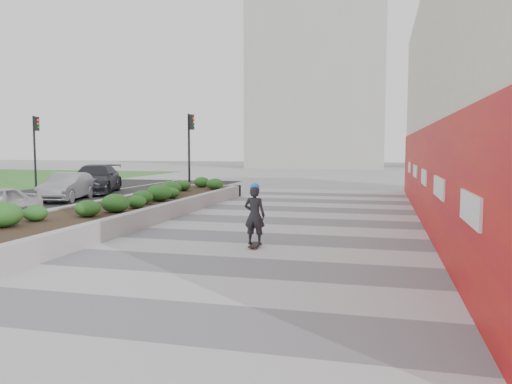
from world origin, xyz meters
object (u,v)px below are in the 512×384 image
at_px(traffic_signal_near, 190,141).
at_px(car_silver, 68,187).
at_px(planter, 121,208).
at_px(skateboarder, 255,215).
at_px(traffic_signal_far, 35,141).
at_px(car_dark, 95,179).

distance_m(traffic_signal_near, car_silver, 6.94).
relative_size(planter, skateboarder, 11.65).
relative_size(traffic_signal_far, car_silver, 1.11).
bearing_deg(car_silver, planter, -55.20).
xyz_separation_m(traffic_signal_near, traffic_signal_far, (-9.20, -0.50, 0.00)).
height_order(traffic_signal_near, traffic_signal_far, same).
xyz_separation_m(traffic_signal_far, skateboarder, (16.24, -13.21, -1.98)).
height_order(car_silver, car_dark, car_dark).
distance_m(car_silver, car_dark, 3.72).
relative_size(traffic_signal_near, car_silver, 1.11).
xyz_separation_m(car_silver, car_dark, (-0.85, 3.62, 0.12)).
height_order(planter, traffic_signal_far, traffic_signal_far).
height_order(traffic_signal_far, car_dark, traffic_signal_far).
xyz_separation_m(planter, traffic_signal_near, (-1.73, 10.50, 2.34)).
distance_m(traffic_signal_far, skateboarder, 21.02).
bearing_deg(traffic_signal_far, planter, -42.46).
relative_size(traffic_signal_far, skateboarder, 2.72).
xyz_separation_m(traffic_signal_far, car_silver, (5.40, -4.89, -2.13)).
bearing_deg(traffic_signal_near, car_dark, -159.16).
xyz_separation_m(traffic_signal_near, car_silver, (-3.80, -5.39, -2.13)).
xyz_separation_m(planter, traffic_signal_far, (-10.93, 10.00, 2.34)).
xyz_separation_m(skateboarder, car_silver, (-10.84, 8.31, -0.16)).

